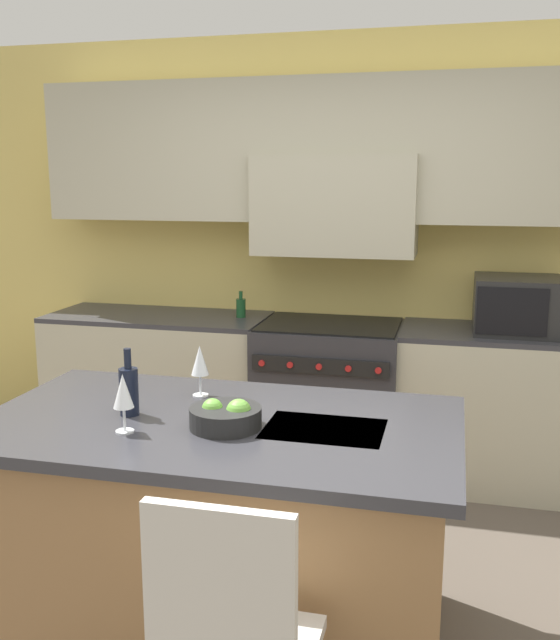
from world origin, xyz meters
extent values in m
cube|color=#DBC166|center=(0.00, 2.17, 1.35)|extent=(10.00, 0.06, 2.70)
cube|color=#B2AD93|center=(0.00, 1.97, 1.98)|extent=(3.71, 0.34, 0.85)
cube|color=#B2AD93|center=(0.00, 1.94, 1.65)|extent=(0.99, 0.40, 0.60)
cube|color=#B2AD93|center=(-1.14, 1.83, 0.45)|extent=(1.42, 0.62, 0.91)
cube|color=#333338|center=(-1.14, 1.83, 0.92)|extent=(1.42, 0.62, 0.03)
cube|color=#B2AD93|center=(1.14, 1.83, 0.45)|extent=(1.42, 0.62, 0.91)
cube|color=#333338|center=(1.14, 1.83, 0.92)|extent=(1.42, 0.62, 0.03)
cube|color=#2D2D33|center=(0.00, 1.81, 0.46)|extent=(0.87, 0.66, 0.93)
cube|color=black|center=(0.00, 1.81, 0.93)|extent=(0.83, 0.61, 0.01)
cube|color=black|center=(0.00, 1.47, 0.76)|extent=(0.80, 0.02, 0.09)
cylinder|color=#B21E1E|center=(-0.34, 1.45, 0.76)|extent=(0.04, 0.02, 0.04)
cylinder|color=#B21E1E|center=(-0.17, 1.45, 0.76)|extent=(0.04, 0.02, 0.04)
cylinder|color=#B21E1E|center=(0.00, 1.45, 0.76)|extent=(0.04, 0.02, 0.04)
cylinder|color=#B21E1E|center=(0.17, 1.45, 0.76)|extent=(0.04, 0.02, 0.04)
cylinder|color=#B21E1E|center=(0.34, 1.45, 0.76)|extent=(0.04, 0.02, 0.04)
cube|color=black|center=(1.08, 1.83, 1.10)|extent=(0.48, 0.44, 0.32)
cube|color=black|center=(1.04, 1.61, 1.10)|extent=(0.38, 0.01, 0.26)
cube|color=olive|center=(-0.13, 0.06, 0.43)|extent=(1.72, 0.96, 0.86)
cube|color=#333338|center=(-0.13, 0.06, 0.89)|extent=(1.83, 1.05, 0.04)
cube|color=#2D2D30|center=(0.28, 0.06, 0.90)|extent=(0.44, 0.32, 0.01)
cylinder|color=#B2B2B7|center=(0.28, 0.25, 0.91)|extent=(0.02, 0.02, 0.00)
cube|color=beige|center=(0.19, -0.87, 0.77)|extent=(0.40, 0.04, 0.51)
cylinder|color=black|center=(-0.48, 0.03, 1.00)|extent=(0.07, 0.07, 0.19)
cylinder|color=black|center=(-0.48, 0.03, 1.13)|extent=(0.03, 0.03, 0.08)
cylinder|color=white|center=(-0.41, -0.15, 0.91)|extent=(0.07, 0.07, 0.01)
cylinder|color=white|center=(-0.41, -0.15, 0.96)|extent=(0.01, 0.01, 0.09)
cone|color=white|center=(-0.41, -0.15, 1.06)|extent=(0.07, 0.07, 0.13)
cylinder|color=white|center=(-0.30, 0.33, 0.91)|extent=(0.07, 0.07, 0.01)
cylinder|color=white|center=(-0.30, 0.33, 0.96)|extent=(0.01, 0.01, 0.09)
cone|color=white|center=(-0.30, 0.33, 1.06)|extent=(0.07, 0.07, 0.13)
cylinder|color=black|center=(-0.07, -0.02, 0.95)|extent=(0.27, 0.27, 0.08)
sphere|color=#66A83D|center=(-0.12, -0.02, 0.98)|extent=(0.08, 0.08, 0.08)
sphere|color=#66A83D|center=(-0.02, -0.02, 0.97)|extent=(0.09, 0.09, 0.09)
cylinder|color=#194723|center=(-0.59, 1.88, 1.00)|extent=(0.06, 0.06, 0.12)
cylinder|color=#194723|center=(-0.59, 1.88, 1.08)|extent=(0.02, 0.02, 0.05)
camera|label=1|loc=(0.73, -2.40, 1.82)|focal=40.00mm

